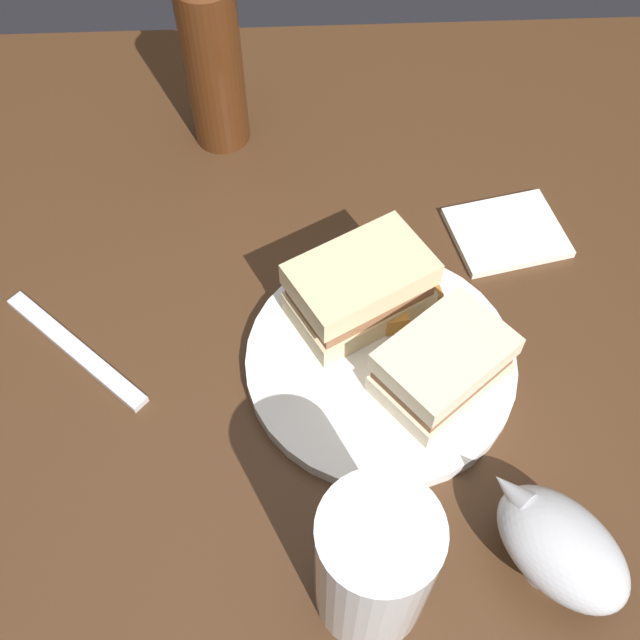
{
  "coord_description": "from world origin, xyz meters",
  "views": [
    {
      "loc": [
        -0.04,
        0.41,
        1.36
      ],
      "look_at": [
        -0.05,
        0.03,
        0.8
      ],
      "focal_mm": 42.07,
      "sensor_mm": 36.0,
      "label": 1
    }
  ],
  "objects_px": {
    "cider_bottle": "(211,51)",
    "sandwich_half_left": "(443,365)",
    "napkin": "(507,232)",
    "fork": "(75,349)",
    "sandwich_half_right": "(360,288)",
    "plate": "(380,362)",
    "gravy_boat": "(560,546)",
    "pint_glass": "(373,570)"
  },
  "relations": [
    {
      "from": "plate",
      "to": "pint_glass",
      "type": "distance_m",
      "value": 0.21
    },
    {
      "from": "plate",
      "to": "fork",
      "type": "bearing_deg",
      "value": -5.92
    },
    {
      "from": "gravy_boat",
      "to": "napkin",
      "type": "distance_m",
      "value": 0.34
    },
    {
      "from": "sandwich_half_right",
      "to": "fork",
      "type": "distance_m",
      "value": 0.27
    },
    {
      "from": "plate",
      "to": "cider_bottle",
      "type": "bearing_deg",
      "value": -64.22
    },
    {
      "from": "sandwich_half_left",
      "to": "fork",
      "type": "xyz_separation_m",
      "value": [
        0.33,
        -0.06,
        -0.04
      ]
    },
    {
      "from": "sandwich_half_right",
      "to": "gravy_boat",
      "type": "xyz_separation_m",
      "value": [
        -0.13,
        0.24,
        -0.01
      ]
    },
    {
      "from": "sandwich_half_left",
      "to": "cider_bottle",
      "type": "height_order",
      "value": "cider_bottle"
    },
    {
      "from": "sandwich_half_right",
      "to": "cider_bottle",
      "type": "xyz_separation_m",
      "value": [
        0.13,
        -0.26,
        0.06
      ]
    },
    {
      "from": "plate",
      "to": "gravy_boat",
      "type": "height_order",
      "value": "gravy_boat"
    },
    {
      "from": "cider_bottle",
      "to": "napkin",
      "type": "height_order",
      "value": "cider_bottle"
    },
    {
      "from": "sandwich_half_right",
      "to": "napkin",
      "type": "xyz_separation_m",
      "value": [
        -0.16,
        -0.1,
        -0.04
      ]
    },
    {
      "from": "napkin",
      "to": "plate",
      "type": "bearing_deg",
      "value": 46.27
    },
    {
      "from": "pint_glass",
      "to": "cider_bottle",
      "type": "xyz_separation_m",
      "value": [
        0.12,
        -0.51,
        0.05
      ]
    },
    {
      "from": "plate",
      "to": "pint_glass",
      "type": "relative_size",
      "value": 1.65
    },
    {
      "from": "gravy_boat",
      "to": "cider_bottle",
      "type": "distance_m",
      "value": 0.56
    },
    {
      "from": "pint_glass",
      "to": "napkin",
      "type": "bearing_deg",
      "value": -116.0
    },
    {
      "from": "sandwich_half_right",
      "to": "napkin",
      "type": "relative_size",
      "value": 1.3
    },
    {
      "from": "cider_bottle",
      "to": "fork",
      "type": "relative_size",
      "value": 1.55
    },
    {
      "from": "sandwich_half_right",
      "to": "cider_bottle",
      "type": "distance_m",
      "value": 0.3
    },
    {
      "from": "sandwich_half_left",
      "to": "cider_bottle",
      "type": "xyz_separation_m",
      "value": [
        0.2,
        -0.34,
        0.07
      ]
    },
    {
      "from": "sandwich_half_left",
      "to": "cider_bottle",
      "type": "distance_m",
      "value": 0.4
    },
    {
      "from": "napkin",
      "to": "fork",
      "type": "bearing_deg",
      "value": 16.02
    },
    {
      "from": "sandwich_half_right",
      "to": "pint_glass",
      "type": "height_order",
      "value": "pint_glass"
    },
    {
      "from": "pint_glass",
      "to": "sandwich_half_right",
      "type": "bearing_deg",
      "value": -92.38
    },
    {
      "from": "sandwich_half_left",
      "to": "napkin",
      "type": "height_order",
      "value": "sandwich_half_left"
    },
    {
      "from": "sandwich_half_left",
      "to": "napkin",
      "type": "relative_size",
      "value": 1.18
    },
    {
      "from": "pint_glass",
      "to": "gravy_boat",
      "type": "bearing_deg",
      "value": -173.06
    },
    {
      "from": "sandwich_half_right",
      "to": "fork",
      "type": "height_order",
      "value": "sandwich_half_right"
    },
    {
      "from": "sandwich_half_left",
      "to": "fork",
      "type": "relative_size",
      "value": 0.72
    },
    {
      "from": "gravy_boat",
      "to": "cider_bottle",
      "type": "height_order",
      "value": "cider_bottle"
    },
    {
      "from": "cider_bottle",
      "to": "fork",
      "type": "height_order",
      "value": "cider_bottle"
    },
    {
      "from": "cider_bottle",
      "to": "sandwich_half_left",
      "type": "bearing_deg",
      "value": 120.28
    },
    {
      "from": "cider_bottle",
      "to": "napkin",
      "type": "xyz_separation_m",
      "value": [
        -0.29,
        0.16,
        -0.11
      ]
    },
    {
      "from": "sandwich_half_left",
      "to": "cider_bottle",
      "type": "bearing_deg",
      "value": -59.72
    },
    {
      "from": "pint_glass",
      "to": "cider_bottle",
      "type": "height_order",
      "value": "cider_bottle"
    },
    {
      "from": "gravy_boat",
      "to": "fork",
      "type": "bearing_deg",
      "value": -28.35
    },
    {
      "from": "cider_bottle",
      "to": "pint_glass",
      "type": "bearing_deg",
      "value": 103.61
    },
    {
      "from": "sandwich_half_right",
      "to": "sandwich_half_left",
      "type": "bearing_deg",
      "value": 128.46
    },
    {
      "from": "pint_glass",
      "to": "fork",
      "type": "xyz_separation_m",
      "value": [
        0.25,
        -0.23,
        -0.06
      ]
    },
    {
      "from": "napkin",
      "to": "pint_glass",
      "type": "bearing_deg",
      "value": 64.0
    },
    {
      "from": "napkin",
      "to": "fork",
      "type": "height_order",
      "value": "napkin"
    }
  ]
}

